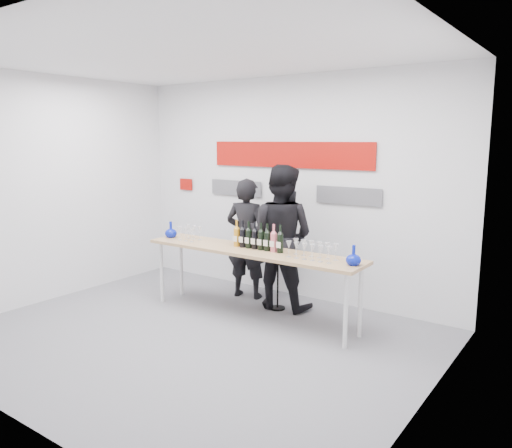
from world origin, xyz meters
name	(u,v)px	position (x,y,z in m)	size (l,w,h in m)	color
ground	(192,338)	(0.00, 0.00, 0.00)	(5.00, 5.00, 0.00)	slate
back_wall	(289,188)	(0.00, 2.00, 1.50)	(5.00, 0.04, 3.00)	silver
signage	(285,165)	(-0.06, 1.97, 1.81)	(3.38, 0.02, 0.79)	#A60D07
tasting_table	(251,255)	(0.16, 0.89, 0.79)	(2.86, 0.60, 0.86)	tan
wine_bottles	(258,236)	(0.23, 0.94, 1.02)	(0.71, 0.08, 0.33)	#BF7F19
decanter_left	(171,229)	(-1.16, 0.87, 0.96)	(0.16, 0.16, 0.21)	#0818A0
decanter_right	(354,255)	(1.48, 0.90, 0.96)	(0.16, 0.16, 0.21)	#0818A0
glasses_left	(190,233)	(-0.82, 0.88, 0.95)	(0.27, 0.23, 0.18)	silver
glasses_right	(312,250)	(0.98, 0.90, 0.95)	(0.57, 0.23, 0.18)	silver
presenter_left	(247,238)	(-0.38, 1.53, 0.82)	(0.60, 0.39, 1.64)	black
presenter_right	(281,237)	(0.22, 1.44, 0.92)	(0.90, 0.70, 1.85)	black
mic_stand	(278,270)	(0.25, 1.34, 0.51)	(0.20, 0.20, 1.69)	black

